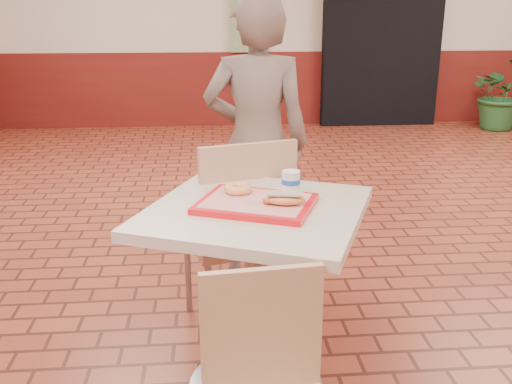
{
  "coord_description": "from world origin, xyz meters",
  "views": [
    {
      "loc": [
        -1.18,
        -2.93,
        1.58
      ],
      "look_at": [
        -1.0,
        -0.85,
        0.9
      ],
      "focal_mm": 40.0,
      "sensor_mm": 36.0,
      "label": 1
    }
  ],
  "objects": [
    {
      "name": "customer",
      "position": [
        -0.9,
        0.25,
        0.83
      ],
      "size": [
        0.65,
        0.46,
        1.66
      ],
      "primitive_type": "imported",
      "rotation": [
        0.0,
        0.0,
        3.04
      ],
      "color": "#74635A",
      "rests_on": "ground"
    },
    {
      "name": "main_table",
      "position": [
        -1.0,
        -0.85,
        0.57
      ],
      "size": [
        0.8,
        0.8,
        0.84
      ],
      "rotation": [
        0.0,
        0.0,
        -0.4
      ],
      "color": "beige",
      "rests_on": "ground"
    },
    {
      "name": "room_shell",
      "position": [
        0.0,
        0.0,
        1.5
      ],
      "size": [
        8.01,
        10.01,
        3.01
      ],
      "color": "maroon",
      "rests_on": "ground"
    },
    {
      "name": "paper_cup",
      "position": [
        -0.86,
        -0.78,
        0.92
      ],
      "size": [
        0.07,
        0.07,
        0.09
      ],
      "rotation": [
        0.0,
        0.0,
        0.18
      ],
      "color": "white",
      "rests_on": "serving_tray"
    },
    {
      "name": "chair_main_back",
      "position": [
        -1.04,
        -0.35,
        0.56
      ],
      "size": [
        0.57,
        0.57,
        1.0
      ],
      "rotation": [
        0.0,
        0.0,
        3.42
      ],
      "color": "tan",
      "rests_on": "ground"
    },
    {
      "name": "serving_tray",
      "position": [
        -1.0,
        -0.85,
        0.85
      ],
      "size": [
        0.43,
        0.33,
        0.03
      ],
      "rotation": [
        0.0,
        0.0,
        -0.38
      ],
      "color": "red",
      "rests_on": "main_table"
    },
    {
      "name": "promo_poster",
      "position": [
        -0.6,
        4.94,
        1.6
      ],
      "size": [
        0.5,
        0.03,
        1.2
      ],
      "primitive_type": "cube",
      "color": "gray",
      "rests_on": "wainscot_band"
    },
    {
      "name": "wainscot_band",
      "position": [
        0.0,
        0.0,
        0.5
      ],
      "size": [
        8.0,
        10.0,
        1.0
      ],
      "color": "#5E1612",
      "rests_on": "ground"
    },
    {
      "name": "potted_plant",
      "position": [
        2.75,
        4.4,
        0.48
      ],
      "size": [
        0.95,
        0.86,
        0.96
      ],
      "primitive_type": "imported",
      "rotation": [
        0.0,
        0.0,
        -0.13
      ],
      "color": "#245A29",
      "rests_on": "ground"
    },
    {
      "name": "corridor_doorway",
      "position": [
        1.2,
        4.88,
        1.1
      ],
      "size": [
        1.6,
        0.22,
        2.2
      ],
      "primitive_type": "cube",
      "color": "black",
      "rests_on": "ground"
    },
    {
      "name": "ring_donut",
      "position": [
        -1.07,
        -0.75,
        0.89
      ],
      "size": [
        0.11,
        0.11,
        0.03
      ],
      "primitive_type": "torus",
      "rotation": [
        0.0,
        0.0,
        0.0
      ],
      "color": "#F7985A",
      "rests_on": "serving_tray"
    },
    {
      "name": "long_john_donut",
      "position": [
        -0.9,
        -0.91,
        0.89
      ],
      "size": [
        0.17,
        0.1,
        0.05
      ],
      "rotation": [
        0.0,
        0.0,
        -0.18
      ],
      "color": "#E48342",
      "rests_on": "serving_tray"
    }
  ]
}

